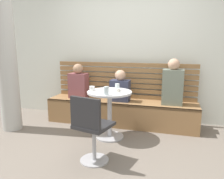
# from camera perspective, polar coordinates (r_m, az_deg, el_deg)

# --- Properties ---
(ground) EXTENTS (8.00, 8.00, 0.00)m
(ground) POSITION_cam_1_polar(r_m,az_deg,el_deg) (3.09, -3.30, -16.19)
(ground) COLOR #70665B
(back_wall) EXTENTS (5.20, 0.10, 2.90)m
(back_wall) POSITION_cam_1_polar(r_m,az_deg,el_deg) (4.32, 3.80, 11.63)
(back_wall) COLOR silver
(back_wall) RESTS_ON ground
(concrete_pillar) EXTENTS (0.32, 0.32, 2.80)m
(concrete_pillar) POSITION_cam_1_polar(r_m,az_deg,el_deg) (4.04, -25.78, 9.87)
(concrete_pillar) COLOR #B2B2AD
(concrete_pillar) RESTS_ON ground
(booth_bench) EXTENTS (2.70, 0.52, 0.44)m
(booth_bench) POSITION_cam_1_polar(r_m,az_deg,el_deg) (4.07, 2.25, -5.88)
(booth_bench) COLOR olive
(booth_bench) RESTS_ON ground
(booth_backrest) EXTENTS (2.65, 0.04, 0.67)m
(booth_backrest) POSITION_cam_1_polar(r_m,az_deg,el_deg) (4.17, 3.10, 2.40)
(booth_backrest) COLOR olive
(booth_backrest) RESTS_ON booth_bench
(cafe_table) EXTENTS (0.68, 0.68, 0.74)m
(cafe_table) POSITION_cam_1_polar(r_m,az_deg,el_deg) (3.41, -0.62, -4.11)
(cafe_table) COLOR #ADADB2
(cafe_table) RESTS_ON ground
(white_chair) EXTENTS (0.48, 0.48, 0.85)m
(white_chair) POSITION_cam_1_polar(r_m,az_deg,el_deg) (2.69, -5.44, -9.65)
(white_chair) COLOR #ADADB2
(white_chair) RESTS_ON ground
(person_adult) EXTENTS (0.34, 0.22, 0.77)m
(person_adult) POSITION_cam_1_polar(r_m,az_deg,el_deg) (3.83, 15.40, 1.33)
(person_adult) COLOR slate
(person_adult) RESTS_ON booth_bench
(person_child_left) EXTENTS (0.34, 0.22, 0.65)m
(person_child_left) POSITION_cam_1_polar(r_m,az_deg,el_deg) (4.25, -8.64, 1.72)
(person_child_left) COLOR brown
(person_child_left) RESTS_ON booth_bench
(person_child_middle) EXTENTS (0.34, 0.22, 0.56)m
(person_child_middle) POSITION_cam_1_polar(r_m,az_deg,el_deg) (3.95, 2.12, 0.49)
(person_child_middle) COLOR #333851
(person_child_middle) RESTS_ON booth_bench
(cup_ceramic_white) EXTENTS (0.08, 0.08, 0.07)m
(cup_ceramic_white) POSITION_cam_1_polar(r_m,az_deg,el_deg) (3.40, -5.18, 0.27)
(cup_ceramic_white) COLOR white
(cup_ceramic_white) RESTS_ON cafe_table
(cup_water_clear) EXTENTS (0.07, 0.07, 0.11)m
(cup_water_clear) POSITION_cam_1_polar(r_m,az_deg,el_deg) (3.39, 1.38, 0.62)
(cup_water_clear) COLOR white
(cup_water_clear) RESTS_ON cafe_table
(cup_glass_tall) EXTENTS (0.07, 0.07, 0.12)m
(cup_glass_tall) POSITION_cam_1_polar(r_m,az_deg,el_deg) (3.09, -1.49, -0.33)
(cup_glass_tall) COLOR silver
(cup_glass_tall) RESTS_ON cafe_table
(cup_espresso_small) EXTENTS (0.06, 0.06, 0.05)m
(cup_espresso_small) POSITION_cam_1_polar(r_m,az_deg,el_deg) (3.29, 1.54, -0.21)
(cup_espresso_small) COLOR silver
(cup_espresso_small) RESTS_ON cafe_table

